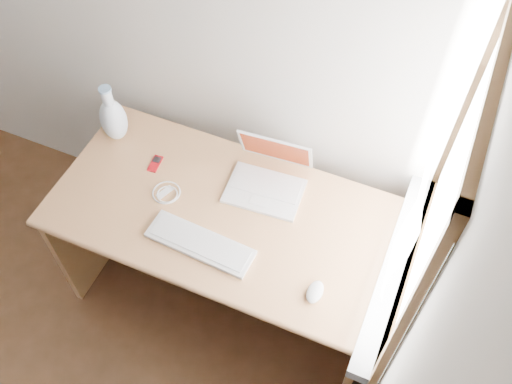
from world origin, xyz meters
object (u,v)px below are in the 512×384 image
at_px(desk, 234,223).
at_px(vase, 113,118).
at_px(laptop, 268,178).
at_px(external_keyboard, 200,243).

height_order(desk, vase, vase).
relative_size(desk, laptop, 4.30).
xyz_separation_m(laptop, vase, (-0.75, -0.02, 0.07)).
height_order(desk, laptop, laptop).
relative_size(external_keyboard, vase, 1.49).
relative_size(laptop, vase, 1.11).
xyz_separation_m(external_keyboard, vase, (-0.61, 0.37, 0.11)).
distance_m(desk, laptop, 0.32).
distance_m(laptop, external_keyboard, 0.41).
height_order(desk, external_keyboard, external_keyboard).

